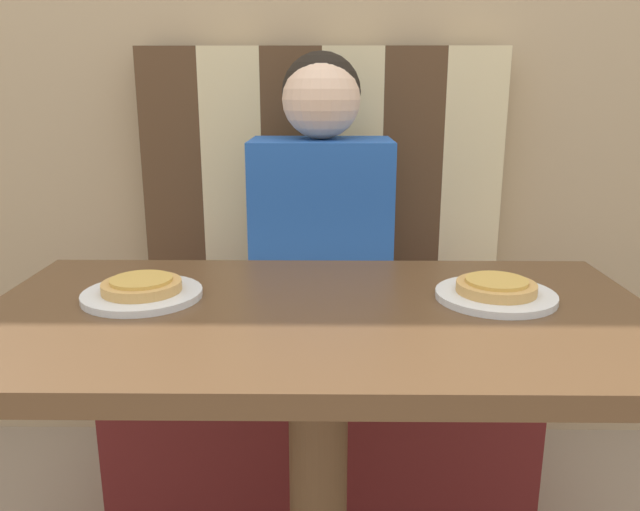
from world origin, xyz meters
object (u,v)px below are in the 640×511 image
object	(u,v)px
plate_right	(496,296)
pizza_left	(142,285)
plate_left	(142,294)
person	(321,206)
pizza_right	(496,286)

from	to	relation	value
plate_right	pizza_left	bearing A→B (deg)	-180.00
pizza_left	plate_left	bearing A→B (deg)	90.00
person	plate_right	distance (m)	0.63
plate_left	plate_right	distance (m)	0.59
plate_right	pizza_right	world-z (taller)	pizza_right
person	pizza_left	size ratio (longest dim) A/B	5.47
plate_right	person	bearing A→B (deg)	118.24
person	plate_right	xyz separation A→B (m)	(0.30, -0.55, -0.05)
plate_right	pizza_left	world-z (taller)	pizza_left
plate_left	pizza_right	world-z (taller)	pizza_right
plate_right	pizza_left	distance (m)	0.59
pizza_right	pizza_left	bearing A→B (deg)	180.00
pizza_left	pizza_right	size ratio (longest dim) A/B	1.00
plate_right	pizza_right	bearing A→B (deg)	-90.00
person	pizza_left	world-z (taller)	person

